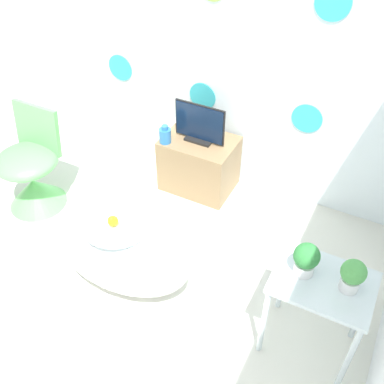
% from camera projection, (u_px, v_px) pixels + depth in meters
% --- Properties ---
extents(ground_plane, '(12.00, 12.00, 0.00)m').
position_uv_depth(ground_plane, '(35.00, 382.00, 2.50)').
color(ground_plane, silver).
extents(wall_back_dotted, '(4.27, 0.05, 2.60)m').
position_uv_depth(wall_back_dotted, '(211.00, 19.00, 3.09)').
color(wall_back_dotted, white).
rests_on(wall_back_dotted, ground_plane).
extents(bathtub, '(0.97, 0.55, 0.53)m').
position_uv_depth(bathtub, '(122.00, 248.00, 2.88)').
color(bathtub, white).
rests_on(bathtub, ground_plane).
extents(rubber_duck, '(0.06, 0.07, 0.08)m').
position_uv_depth(rubber_duck, '(113.00, 221.00, 2.64)').
color(rubber_duck, yellow).
rests_on(rubber_duck, bathtub).
extents(chair, '(0.47, 0.47, 0.79)m').
position_uv_depth(chair, '(32.00, 176.00, 3.43)').
color(chair, '#66C166').
rests_on(chair, ground_plane).
extents(tv_cabinet, '(0.56, 0.40, 0.46)m').
position_uv_depth(tv_cabinet, '(199.00, 164.00, 3.61)').
color(tv_cabinet, '#8E704C').
rests_on(tv_cabinet, ground_plane).
extents(tv, '(0.41, 0.12, 0.31)m').
position_uv_depth(tv, '(200.00, 125.00, 3.37)').
color(tv, black).
rests_on(tv, tv_cabinet).
extents(vase, '(0.09, 0.09, 0.15)m').
position_uv_depth(vase, '(165.00, 135.00, 3.40)').
color(vase, '#2D72B7').
rests_on(vase, tv_cabinet).
extents(side_table, '(0.52, 0.39, 0.59)m').
position_uv_depth(side_table, '(320.00, 294.00, 2.36)').
color(side_table, silver).
rests_on(side_table, ground_plane).
extents(potted_plant_left, '(0.14, 0.14, 0.20)m').
position_uv_depth(potted_plant_left, '(306.00, 259.00, 2.27)').
color(potted_plant_left, white).
rests_on(potted_plant_left, side_table).
extents(potted_plant_right, '(0.13, 0.13, 0.19)m').
position_uv_depth(potted_plant_right, '(353.00, 275.00, 2.19)').
color(potted_plant_right, white).
rests_on(potted_plant_right, side_table).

